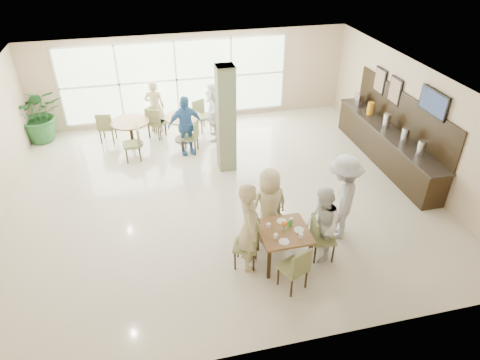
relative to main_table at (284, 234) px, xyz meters
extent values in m
plane|color=beige|center=(-0.73, 2.61, -0.66)|extent=(10.00, 10.00, 0.00)
plane|color=white|center=(-0.73, 2.61, 2.14)|extent=(10.00, 10.00, 0.00)
plane|color=beige|center=(-0.73, 7.11, 0.74)|extent=(10.00, 0.00, 10.00)
plane|color=beige|center=(-0.73, -1.89, 0.74)|extent=(10.00, 0.00, 10.00)
plane|color=beige|center=(4.27, 2.61, 0.74)|extent=(0.00, 9.00, 9.00)
plane|color=silver|center=(-1.23, 7.08, 0.74)|extent=(7.00, 0.00, 7.00)
cube|color=#6F7D57|center=(-0.33, 3.81, 0.74)|extent=(0.45, 0.45, 2.80)
cube|color=brown|center=(0.00, 0.00, 0.07)|extent=(0.96, 0.96, 0.05)
cube|color=black|center=(-0.40, -0.40, -0.31)|extent=(0.06, 0.06, 0.70)
cube|color=black|center=(0.40, -0.40, -0.31)|extent=(0.06, 0.06, 0.70)
cube|color=black|center=(-0.40, 0.40, -0.31)|extent=(0.06, 0.06, 0.70)
cube|color=black|center=(0.40, 0.40, -0.31)|extent=(0.06, 0.06, 0.70)
cylinder|color=brown|center=(-2.78, 5.73, 0.07)|extent=(1.11, 1.11, 0.04)
cylinder|color=black|center=(-2.78, 5.73, -0.30)|extent=(0.10, 0.10, 0.71)
cylinder|color=black|center=(-2.78, 5.73, -0.64)|extent=(0.60, 0.60, 0.03)
cylinder|color=brown|center=(-1.24, 5.71, 0.07)|extent=(1.09, 1.09, 0.04)
cylinder|color=black|center=(-1.24, 5.71, -0.30)|extent=(0.10, 0.10, 0.71)
cylinder|color=black|center=(-1.24, 5.71, -0.64)|extent=(0.60, 0.60, 0.03)
cylinder|color=white|center=(-0.22, -0.18, 0.14)|extent=(0.08, 0.08, 0.10)
cylinder|color=white|center=(-0.27, 0.16, 0.14)|extent=(0.08, 0.08, 0.10)
cylinder|color=white|center=(0.22, 0.21, 0.14)|extent=(0.08, 0.08, 0.10)
cylinder|color=white|center=(0.24, -0.27, 0.14)|extent=(0.08, 0.08, 0.10)
cylinder|color=white|center=(-0.10, -0.31, 0.10)|extent=(0.20, 0.20, 0.01)
cylinder|color=white|center=(0.04, 0.28, 0.10)|extent=(0.20, 0.20, 0.01)
cylinder|color=white|center=(0.28, -0.05, 0.10)|extent=(0.20, 0.20, 0.01)
cylinder|color=#99B27F|center=(0.00, 0.00, 0.15)|extent=(0.07, 0.07, 0.12)
sphere|color=orange|center=(0.03, 0.00, 0.26)|extent=(0.07, 0.07, 0.07)
sphere|color=orange|center=(-0.02, 0.03, 0.26)|extent=(0.07, 0.07, 0.07)
sphere|color=orange|center=(-0.01, -0.03, 0.26)|extent=(0.07, 0.07, 0.07)
cube|color=green|center=(0.15, 0.10, 0.17)|extent=(0.10, 0.06, 0.15)
cube|color=black|center=(3.95, 3.11, -0.21)|extent=(0.60, 4.60, 0.90)
cube|color=black|center=(3.95, 3.11, 0.26)|extent=(0.64, 4.70, 0.04)
cube|color=black|center=(4.24, 3.11, 0.79)|extent=(0.04, 4.60, 1.00)
cylinder|color=silver|center=(3.95, 1.71, 0.48)|extent=(0.20, 0.20, 0.40)
cylinder|color=silver|center=(3.95, 2.41, 0.48)|extent=(0.20, 0.20, 0.40)
cylinder|color=silver|center=(3.95, 3.31, 0.48)|extent=(0.20, 0.20, 0.40)
cylinder|color=orange|center=(3.95, 4.21, 0.46)|extent=(0.18, 0.18, 0.36)
cube|color=silver|center=(3.95, 4.91, 0.46)|extent=(0.18, 0.30, 0.36)
cube|color=black|center=(4.21, 2.01, 1.49)|extent=(0.06, 1.00, 0.58)
cube|color=#7F99CC|center=(4.19, 2.01, 1.49)|extent=(0.01, 0.92, 0.50)
cube|color=black|center=(4.22, 3.61, 1.19)|extent=(0.04, 0.55, 0.70)
cube|color=brown|center=(4.20, 3.61, 1.19)|extent=(0.01, 0.47, 0.62)
cube|color=black|center=(4.22, 4.41, 1.19)|extent=(0.04, 0.55, 0.70)
cube|color=brown|center=(4.20, 4.41, 1.19)|extent=(0.01, 0.47, 0.62)
imported|color=#26602C|center=(-5.35, 6.66, 0.18)|extent=(1.56, 1.56, 1.68)
imported|color=tan|center=(-0.67, 0.04, 0.28)|extent=(0.51, 0.72, 1.87)
imported|color=tan|center=(-0.08, 0.73, 0.18)|extent=(0.88, 0.57, 1.67)
imported|color=white|center=(0.74, -0.05, 0.14)|extent=(0.71, 0.86, 1.60)
imported|color=#B2B2B5|center=(1.40, 0.50, 0.30)|extent=(1.24, 1.42, 1.91)
imported|color=teal|center=(-1.27, 4.85, 0.20)|extent=(1.09, 0.74, 1.71)
imported|color=white|center=(-0.31, 5.62, 0.21)|extent=(0.97, 1.70, 1.73)
imported|color=tan|center=(-2.00, 6.50, 0.16)|extent=(0.66, 0.51, 1.64)
camera|label=1|loc=(-2.27, -5.97, 5.29)|focal=32.00mm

